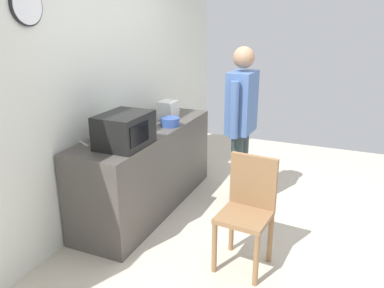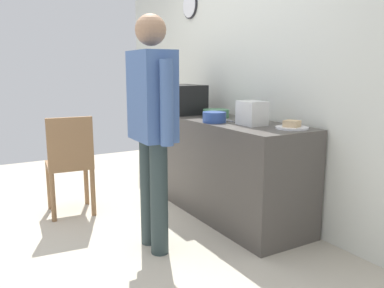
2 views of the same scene
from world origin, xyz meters
name	(u,v)px [view 1 (image 1 of 2)]	position (x,y,z in m)	size (l,w,h in m)	color
ground_plane	(253,233)	(0.00, 0.00, 0.00)	(6.00, 6.00, 0.00)	beige
back_wall	(107,89)	(0.00, 1.60, 1.30)	(5.40, 0.13, 2.60)	silver
kitchen_counter	(147,169)	(0.09, 1.22, 0.45)	(2.03, 0.62, 0.90)	#4C4742
microwave	(124,130)	(-0.47, 1.11, 1.05)	(0.50, 0.39, 0.30)	black
sandwich_plate	(169,109)	(0.91, 1.35, 0.92)	(0.26, 0.26, 0.07)	white
salad_bowl	(137,127)	(-0.02, 1.26, 0.94)	(0.25, 0.25, 0.08)	#4C8E60
cereal_bowl	(170,122)	(0.29, 1.03, 0.94)	(0.21, 0.21, 0.09)	#33519E
toaster	(168,110)	(0.59, 1.21, 1.00)	(0.22, 0.18, 0.20)	silver
fork_utensil	(84,144)	(-0.58, 1.48, 0.90)	(0.17, 0.02, 0.01)	silver
spoon_utensil	(156,124)	(0.28, 1.20, 0.90)	(0.17, 0.02, 0.01)	silver
person_standing	(241,116)	(0.55, 0.32, 1.01)	(0.59, 0.25, 1.74)	#2D3C3C
wooden_chair	(248,207)	(-0.48, -0.05, 0.52)	(0.44, 0.44, 0.94)	olive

